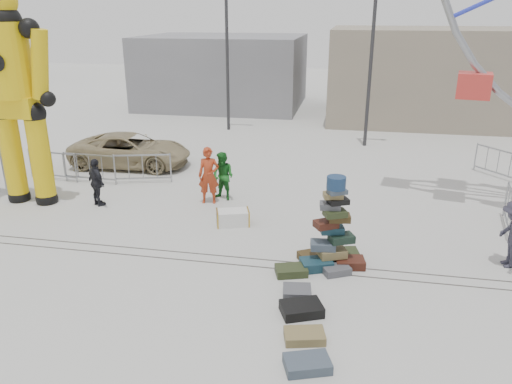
% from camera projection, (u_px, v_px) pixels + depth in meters
% --- Properties ---
extents(ground, '(90.00, 90.00, 0.00)m').
position_uv_depth(ground, '(242.00, 278.00, 11.74)').
color(ground, '#9E9E99').
rests_on(ground, ground).
extents(track_line_near, '(40.00, 0.04, 0.01)m').
position_uv_depth(track_line_near, '(247.00, 266.00, 12.30)').
color(track_line_near, '#47443F').
rests_on(track_line_near, ground).
extents(track_line_far, '(40.00, 0.04, 0.01)m').
position_uv_depth(track_line_far, '(250.00, 258.00, 12.66)').
color(track_line_far, '#47443F').
rests_on(track_line_far, ground).
extents(building_right, '(12.00, 8.00, 5.00)m').
position_uv_depth(building_right, '(439.00, 75.00, 28.09)').
color(building_right, gray).
rests_on(building_right, ground).
extents(building_left, '(10.00, 8.00, 4.40)m').
position_uv_depth(building_left, '(224.00, 71.00, 32.33)').
color(building_left, gray).
rests_on(building_left, ground).
extents(lamp_post_right, '(1.41, 0.25, 8.00)m').
position_uv_depth(lamp_post_right, '(374.00, 45.00, 21.64)').
color(lamp_post_right, '#2D2D30').
rests_on(lamp_post_right, ground).
extents(lamp_post_left, '(1.41, 0.25, 8.00)m').
position_uv_depth(lamp_post_left, '(229.00, 41.00, 24.72)').
color(lamp_post_left, '#2D2D30').
rests_on(lamp_post_left, ground).
extents(suitcase_tower, '(1.73, 1.50, 2.31)m').
position_uv_depth(suitcase_tower, '(332.00, 241.00, 12.16)').
color(suitcase_tower, '#163643').
rests_on(suitcase_tower, ground).
extents(crash_test_dummy, '(2.70, 1.20, 6.84)m').
position_uv_depth(crash_test_dummy, '(16.00, 91.00, 15.20)').
color(crash_test_dummy, black).
rests_on(crash_test_dummy, ground).
extents(steamer_trunk, '(1.07, 0.81, 0.44)m').
position_uv_depth(steamer_trunk, '(233.00, 218.00, 14.58)').
color(steamer_trunk, silver).
rests_on(steamer_trunk, ground).
extents(row_case_0, '(0.86, 0.70, 0.20)m').
position_uv_depth(row_case_0, '(291.00, 271.00, 11.87)').
color(row_case_0, '#2C361B').
rests_on(row_case_0, ground).
extents(row_case_1, '(0.68, 0.61, 0.19)m').
position_uv_depth(row_case_1, '(297.00, 292.00, 10.99)').
color(row_case_1, '#4F5056').
rests_on(row_case_1, ground).
extents(row_case_2, '(1.01, 0.87, 0.23)m').
position_uv_depth(row_case_2, '(302.00, 309.00, 10.33)').
color(row_case_2, black).
rests_on(row_case_2, ground).
extents(row_case_3, '(0.86, 0.65, 0.18)m').
position_uv_depth(row_case_3, '(304.00, 336.00, 9.51)').
color(row_case_3, olive).
rests_on(row_case_3, ground).
extents(row_case_4, '(0.93, 0.77, 0.19)m').
position_uv_depth(row_case_4, '(307.00, 364.00, 8.75)').
color(row_case_4, '#3F4C5A').
rests_on(row_case_4, ground).
extents(barricade_dummy_a, '(2.00, 0.35, 1.10)m').
position_uv_depth(barricade_dummy_a, '(53.00, 166.00, 18.33)').
color(barricade_dummy_a, gray).
rests_on(barricade_dummy_a, ground).
extents(barricade_dummy_b, '(2.00, 0.19, 1.10)m').
position_uv_depth(barricade_dummy_b, '(90.00, 168.00, 18.03)').
color(barricade_dummy_b, gray).
rests_on(barricade_dummy_b, ground).
extents(barricade_dummy_c, '(1.96, 0.63, 1.10)m').
position_uv_depth(barricade_dummy_c, '(143.00, 168.00, 18.00)').
color(barricade_dummy_c, gray).
rests_on(barricade_dummy_c, ground).
extents(barricade_wheel_front, '(0.42, 1.99, 1.10)m').
position_uv_depth(barricade_wheel_front, '(509.00, 211.00, 14.21)').
color(barricade_wheel_front, gray).
rests_on(barricade_wheel_front, ground).
extents(barricade_wheel_back, '(1.33, 1.62, 1.10)m').
position_uv_depth(barricade_wheel_back, '(498.00, 163.00, 18.61)').
color(barricade_wheel_back, gray).
rests_on(barricade_wheel_back, ground).
extents(pedestrian_red, '(0.74, 0.55, 1.85)m').
position_uv_depth(pedestrian_red, '(209.00, 176.00, 16.03)').
color(pedestrian_red, '#9D3116').
rests_on(pedestrian_red, ground).
extents(pedestrian_green, '(0.95, 0.85, 1.61)m').
position_uv_depth(pedestrian_green, '(223.00, 176.00, 16.35)').
color(pedestrian_green, '#18631F').
rests_on(pedestrian_green, ground).
extents(pedestrian_black, '(0.96, 0.84, 1.55)m').
position_uv_depth(pedestrian_black, '(97.00, 182.00, 15.85)').
color(pedestrian_black, black).
rests_on(pedestrian_black, ground).
extents(pedestrian_grey, '(0.71, 1.14, 1.69)m').
position_uv_depth(pedestrian_grey, '(512.00, 234.00, 12.04)').
color(pedestrian_grey, '#292936').
rests_on(pedestrian_grey, ground).
extents(parked_suv, '(4.83, 2.39, 1.32)m').
position_uv_depth(parked_suv, '(131.00, 150.00, 19.94)').
color(parked_suv, '#93835F').
rests_on(parked_suv, ground).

